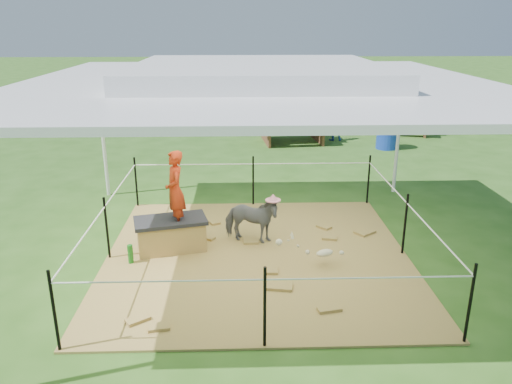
{
  "coord_description": "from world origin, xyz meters",
  "views": [
    {
      "loc": [
        -0.25,
        -6.92,
        3.44
      ],
      "look_at": [
        0.0,
        0.6,
        0.85
      ],
      "focal_mm": 35.0,
      "sensor_mm": 36.0,
      "label": 1
    }
  ],
  "objects_px": {
    "straw_bale": "(171,236)",
    "green_bottle": "(130,254)",
    "picnic_table_near": "(292,128)",
    "pony": "(251,220)",
    "woman": "(175,184)",
    "trash_barrel": "(387,133)",
    "picnic_table_far": "(402,122)",
    "distant_person": "(334,124)",
    "foal": "(325,251)"
  },
  "relations": [
    {
      "from": "woman",
      "to": "green_bottle",
      "type": "relative_size",
      "value": 4.32
    },
    {
      "from": "picnic_table_far",
      "to": "distant_person",
      "type": "distance_m",
      "value": 2.54
    },
    {
      "from": "picnic_table_far",
      "to": "distant_person",
      "type": "bearing_deg",
      "value": -142.64
    },
    {
      "from": "foal",
      "to": "picnic_table_far",
      "type": "bearing_deg",
      "value": 45.06
    },
    {
      "from": "picnic_table_near",
      "to": "straw_bale",
      "type": "bearing_deg",
      "value": -115.64
    },
    {
      "from": "straw_bale",
      "to": "picnic_table_near",
      "type": "xyz_separation_m",
      "value": [
        2.64,
        7.38,
        0.16
      ]
    },
    {
      "from": "pony",
      "to": "distant_person",
      "type": "xyz_separation_m",
      "value": [
        2.68,
        7.34,
        0.09
      ]
    },
    {
      "from": "trash_barrel",
      "to": "picnic_table_near",
      "type": "distance_m",
      "value": 2.75
    },
    {
      "from": "foal",
      "to": "picnic_table_near",
      "type": "height_order",
      "value": "picnic_table_near"
    },
    {
      "from": "picnic_table_near",
      "to": "pony",
      "type": "bearing_deg",
      "value": -106.94
    },
    {
      "from": "straw_bale",
      "to": "green_bottle",
      "type": "distance_m",
      "value": 0.72
    },
    {
      "from": "green_bottle",
      "to": "picnic_table_near",
      "type": "xyz_separation_m",
      "value": [
        3.19,
        7.83,
        0.25
      ]
    },
    {
      "from": "woman",
      "to": "green_bottle",
      "type": "xyz_separation_m",
      "value": [
        -0.65,
        -0.45,
        -0.93
      ]
    },
    {
      "from": "picnic_table_far",
      "to": "distant_person",
      "type": "height_order",
      "value": "distant_person"
    },
    {
      "from": "straw_bale",
      "to": "distant_person",
      "type": "bearing_deg",
      "value": 62.52
    },
    {
      "from": "straw_bale",
      "to": "pony",
      "type": "xyz_separation_m",
      "value": [
        1.25,
        0.22,
        0.16
      ]
    },
    {
      "from": "pony",
      "to": "picnic_table_far",
      "type": "relative_size",
      "value": 0.51
    },
    {
      "from": "green_bottle",
      "to": "pony",
      "type": "height_order",
      "value": "pony"
    },
    {
      "from": "straw_bale",
      "to": "distant_person",
      "type": "relative_size",
      "value": 1.02
    },
    {
      "from": "pony",
      "to": "picnic_table_far",
      "type": "height_order",
      "value": "pony"
    },
    {
      "from": "foal",
      "to": "picnic_table_far",
      "type": "relative_size",
      "value": 0.45
    },
    {
      "from": "pony",
      "to": "trash_barrel",
      "type": "height_order",
      "value": "trash_barrel"
    },
    {
      "from": "straw_bale",
      "to": "pony",
      "type": "relative_size",
      "value": 1.13
    },
    {
      "from": "picnic_table_near",
      "to": "picnic_table_far",
      "type": "bearing_deg",
      "value": 11.28
    },
    {
      "from": "picnic_table_near",
      "to": "distant_person",
      "type": "relative_size",
      "value": 1.99
    },
    {
      "from": "pony",
      "to": "picnic_table_far",
      "type": "distance_m",
      "value": 9.7
    },
    {
      "from": "woman",
      "to": "trash_barrel",
      "type": "xyz_separation_m",
      "value": [
        5.14,
        6.48,
        -0.65
      ]
    },
    {
      "from": "green_bottle",
      "to": "straw_bale",
      "type": "bearing_deg",
      "value": 39.29
    },
    {
      "from": "pony",
      "to": "distant_person",
      "type": "height_order",
      "value": "distant_person"
    },
    {
      "from": "pony",
      "to": "foal",
      "type": "distance_m",
      "value": 1.37
    },
    {
      "from": "straw_bale",
      "to": "green_bottle",
      "type": "relative_size",
      "value": 3.6
    },
    {
      "from": "pony",
      "to": "distant_person",
      "type": "bearing_deg",
      "value": -4.99
    },
    {
      "from": "pony",
      "to": "trash_barrel",
      "type": "distance_m",
      "value": 7.42
    },
    {
      "from": "green_bottle",
      "to": "distant_person",
      "type": "bearing_deg",
      "value": 60.77
    },
    {
      "from": "pony",
      "to": "picnic_table_near",
      "type": "bearing_deg",
      "value": 4.07
    },
    {
      "from": "pony",
      "to": "picnic_table_near",
      "type": "relative_size",
      "value": 0.45
    },
    {
      "from": "distant_person",
      "to": "pony",
      "type": "bearing_deg",
      "value": 68.97
    },
    {
      "from": "foal",
      "to": "trash_barrel",
      "type": "height_order",
      "value": "trash_barrel"
    },
    {
      "from": "picnic_table_far",
      "to": "distant_person",
      "type": "xyz_separation_m",
      "value": [
        -2.36,
        -0.94,
        0.13
      ]
    },
    {
      "from": "straw_bale",
      "to": "picnic_table_far",
      "type": "relative_size",
      "value": 0.57
    },
    {
      "from": "straw_bale",
      "to": "green_bottle",
      "type": "bearing_deg",
      "value": -140.71
    },
    {
      "from": "pony",
      "to": "foal",
      "type": "bearing_deg",
      "value": -113.81
    },
    {
      "from": "pony",
      "to": "trash_barrel",
      "type": "bearing_deg",
      "value": -17.44
    },
    {
      "from": "pony",
      "to": "distant_person",
      "type": "distance_m",
      "value": 7.82
    },
    {
      "from": "trash_barrel",
      "to": "woman",
      "type": "bearing_deg",
      "value": -128.43
    },
    {
      "from": "pony",
      "to": "foal",
      "type": "height_order",
      "value": "pony"
    },
    {
      "from": "woman",
      "to": "picnic_table_far",
      "type": "xyz_separation_m",
      "value": [
        6.19,
        8.51,
        -0.73
      ]
    },
    {
      "from": "foal",
      "to": "trash_barrel",
      "type": "xyz_separation_m",
      "value": [
        2.93,
        7.11,
        0.2
      ]
    },
    {
      "from": "straw_bale",
      "to": "distant_person",
      "type": "xyz_separation_m",
      "value": [
        3.94,
        7.57,
        0.25
      ]
    },
    {
      "from": "straw_bale",
      "to": "woman",
      "type": "height_order",
      "value": "woman"
    }
  ]
}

